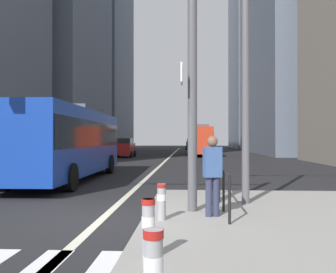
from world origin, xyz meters
The scene contains 16 objects.
ground_plane centered at (0.00, 20.00, 0.00)m, with size 160.00×160.00×0.00m, color black.
lane_centre_line centered at (0.00, 30.00, 0.01)m, with size 0.20×80.00×0.01m, color beige.
office_tower_left_far centered at (-16.00, 60.23, 24.84)m, with size 12.44×20.38×49.68m, color slate.
office_tower_right_far centered at (17.00, 69.28, 19.58)m, with size 11.89×18.18×39.16m, color slate.
city_bus_blue_oncoming centered at (-3.40, 7.93, 1.84)m, with size 2.82×10.90×3.40m.
city_bus_red_receding centered at (3.22, 34.02, 1.84)m, with size 2.76×11.51×3.40m.
car_oncoming_mid centered at (-4.63, 29.44, 0.99)m, with size 2.11×4.26×1.94m.
car_receding_near centered at (3.75, 48.53, 0.99)m, with size 2.16×4.41×1.94m.
car_receding_far centered at (2.42, 56.80, 0.99)m, with size 2.06×4.31×1.94m.
traffic_signal_gantry centered at (-0.09, 0.35, 4.13)m, with size 6.46×0.65×6.00m.
street_lamp_post centered at (3.48, 1.48, 5.28)m, with size 5.50×0.32×8.00m.
bollard_front centered at (1.67, -5.00, 0.62)m, with size 0.20×0.20×0.85m.
bollard_left centered at (1.43, -3.24, 0.62)m, with size 0.20×0.20×0.85m.
bollard_right centered at (1.42, -0.64, 0.57)m, with size 0.20×0.20×0.75m.
pedestrian_railing centered at (2.80, 0.95, 0.86)m, with size 0.06×3.89×0.98m.
pedestrian_waiting centered at (2.51, -0.24, 1.13)m, with size 0.42×0.32×1.76m.
Camera 1 is at (2.00, -8.46, 1.84)m, focal length 39.99 mm.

